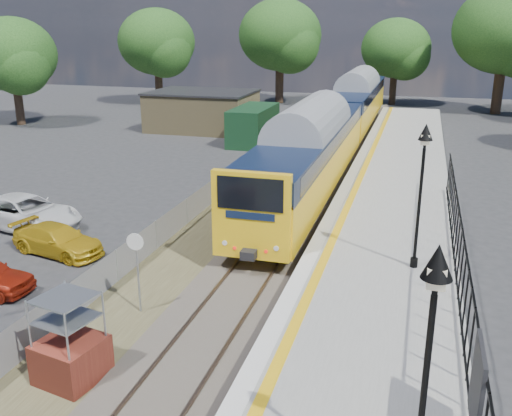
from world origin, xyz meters
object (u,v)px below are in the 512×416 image
at_px(brick_plinth, 69,341).
at_px(car_yellow, 58,240).
at_px(car_white, 26,213).
at_px(victorian_lamp_south, 431,324).
at_px(victorian_lamp_north, 423,163).
at_px(train, 340,119).
at_px(speed_sign, 137,260).

distance_m(brick_plinth, car_yellow, 8.63).
height_order(car_yellow, car_white, car_white).
bearing_deg(car_yellow, victorian_lamp_south, -114.27).
xyz_separation_m(victorian_lamp_north, car_white, (-15.89, 1.75, -3.60)).
bearing_deg(brick_plinth, car_yellow, 126.59).
height_order(brick_plinth, car_white, brick_plinth).
bearing_deg(train, victorian_lamp_north, -75.14).
distance_m(victorian_lamp_north, car_white, 16.38).
bearing_deg(victorian_lamp_south, brick_plinth, 160.99).
height_order(victorian_lamp_south, car_yellow, victorian_lamp_south).
relative_size(victorian_lamp_north, speed_sign, 1.79).
relative_size(train, car_yellow, 10.78).
distance_m(train, brick_plinth, 27.36).
bearing_deg(victorian_lamp_south, car_yellow, 143.64).
bearing_deg(train, car_white, -120.15).
xyz_separation_m(victorian_lamp_south, brick_plinth, (-8.00, 2.76, -3.20)).
bearing_deg(car_white, speed_sign, -113.53).
height_order(victorian_lamp_north, car_white, victorian_lamp_north).
xyz_separation_m(victorian_lamp_south, car_white, (-16.09, 11.75, -3.60)).
height_order(train, car_white, train).
distance_m(victorian_lamp_south, train, 30.54).
relative_size(brick_plinth, car_white, 0.46).
distance_m(victorian_lamp_south, car_white, 20.24).
bearing_deg(brick_plinth, victorian_lamp_south, -19.01).
xyz_separation_m(victorian_lamp_south, car_yellow, (-13.13, 9.67, -3.75)).
distance_m(car_yellow, car_white, 3.61).
xyz_separation_m(victorian_lamp_south, speed_sign, (-8.00, 6.28, -2.57)).
distance_m(victorian_lamp_north, train, 20.76).
distance_m(victorian_lamp_south, victorian_lamp_north, 10.00).
bearing_deg(speed_sign, victorian_lamp_south, -42.97).
height_order(train, brick_plinth, train).
relative_size(victorian_lamp_south, train, 0.11).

